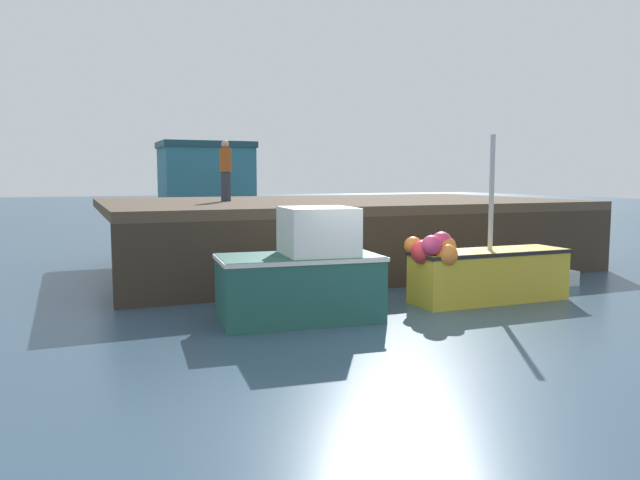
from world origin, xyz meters
The scene contains 7 objects.
ground centered at (0.00, 0.00, -0.05)m, with size 120.00×160.00×0.10m.
pier centered at (2.58, 6.49, 1.73)m, with size 13.93×8.44×2.06m.
fishing_boat_near_left centered at (-1.02, 0.67, 0.90)m, with size 3.25×1.86×2.20m.
fishing_boat_near_right centered at (3.28, 0.76, 0.71)m, with size 3.86×1.35×3.70m.
rowboat centered at (5.93, 1.75, 0.19)m, with size 1.87×0.70×0.41m.
dockworker centered at (-0.86, 7.37, 2.95)m, with size 0.34×0.34×1.77m.
warehouse centered at (5.59, 39.97, 2.80)m, with size 7.41×5.25×5.56m.
Camera 1 is at (-5.23, -10.26, 2.80)m, focal length 34.38 mm.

